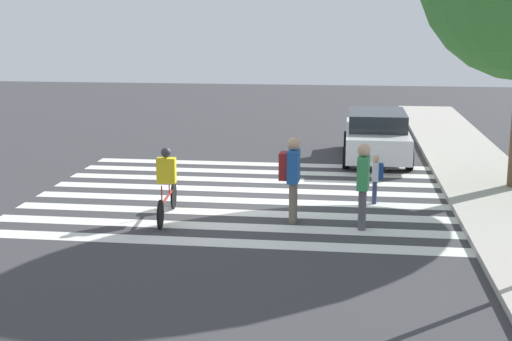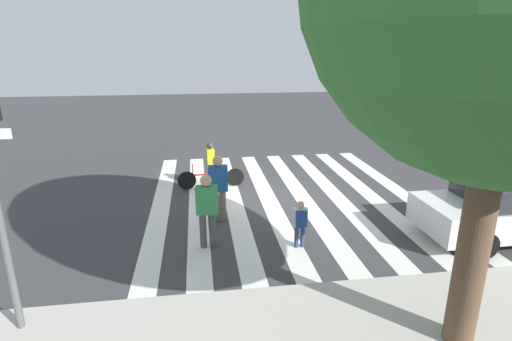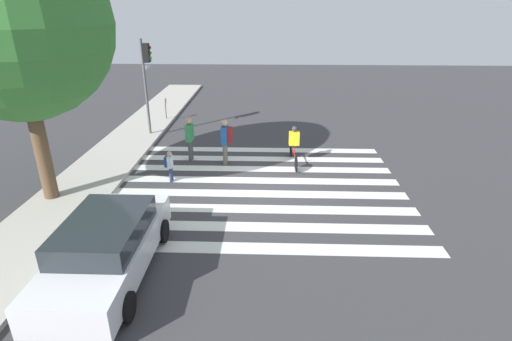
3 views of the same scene
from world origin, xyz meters
TOP-DOWN VIEW (x-y plane):
  - ground_plane at (0.00, 0.00)m, footprint 60.00×60.00m
  - sidewalk_curb at (0.00, 6.25)m, footprint 36.00×2.50m
  - crosswalk_stripes at (-0.00, 0.00)m, footprint 8.22×10.00m
  - traffic_light at (5.68, 5.39)m, footprint 0.60×0.50m
  - parking_meter at (8.36, 5.38)m, footprint 0.15×0.15m
  - street_tree at (-1.27, 6.85)m, footprint 5.42×5.42m
  - pedestrian_adult_yellow_jacket at (2.17, 1.42)m, footprint 0.52×0.44m
  - pedestrian_adult_blue_shirt at (0.37, 3.29)m, footprint 0.32×0.27m
  - pedestrian_adult_tall_backpack at (2.52, 2.93)m, footprint 0.52×0.27m
  - cyclist_mid_street at (2.27, -1.29)m, footprint 2.24×0.42m
  - car_parked_silver_sedan at (-5.04, 3.47)m, footprint 4.72×2.02m

SIDE VIEW (x-z plane):
  - ground_plane at x=0.00m, z-range 0.00..0.00m
  - crosswalk_stripes at x=0.00m, z-range 0.00..0.01m
  - sidewalk_curb at x=0.00m, z-range 0.00..0.14m
  - pedestrian_adult_blue_shirt at x=0.37m, z-range 0.10..1.27m
  - car_parked_silver_sedan at x=-5.04m, z-range 0.02..1.52m
  - cyclist_mid_street at x=2.27m, z-range 0.07..1.65m
  - parking_meter at x=8.36m, z-range 0.32..1.61m
  - pedestrian_adult_tall_backpack at x=2.52m, z-range 0.12..1.92m
  - pedestrian_adult_yellow_jacket at x=2.17m, z-range 0.16..2.00m
  - traffic_light at x=5.68m, z-range 0.91..5.47m
  - street_tree at x=-1.27m, z-range 1.37..9.57m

